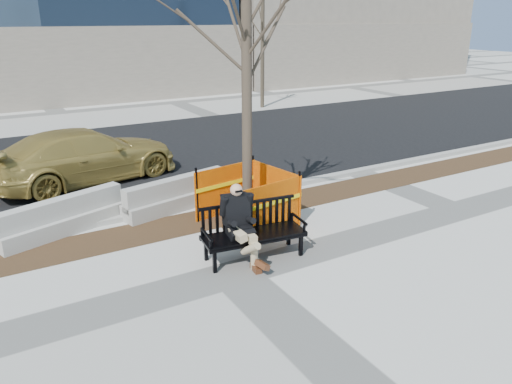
% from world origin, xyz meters
% --- Properties ---
extents(ground, '(120.00, 120.00, 0.00)m').
position_xyz_m(ground, '(0.00, 0.00, 0.00)').
color(ground, beige).
rests_on(ground, ground).
extents(mulch_strip, '(40.00, 1.20, 0.02)m').
position_xyz_m(mulch_strip, '(0.00, 2.60, 0.00)').
color(mulch_strip, '#47301C').
rests_on(mulch_strip, ground).
extents(asphalt_street, '(60.00, 10.40, 0.01)m').
position_xyz_m(asphalt_street, '(0.00, 8.80, 0.00)').
color(asphalt_street, black).
rests_on(asphalt_street, ground).
extents(curb, '(60.00, 0.25, 0.12)m').
position_xyz_m(curb, '(0.00, 3.55, 0.06)').
color(curb, '#9E9B93').
rests_on(curb, ground).
extents(bench, '(2.13, 1.00, 1.09)m').
position_xyz_m(bench, '(0.64, 0.36, 0.00)').
color(bench, black).
rests_on(bench, ground).
extents(seated_man, '(0.78, 1.15, 1.51)m').
position_xyz_m(seated_man, '(0.36, 0.46, 0.00)').
color(seated_man, black).
rests_on(seated_man, ground).
extents(tree_fence, '(2.98, 2.98, 6.52)m').
position_xyz_m(tree_fence, '(1.35, 1.88, 0.00)').
color(tree_fence, '#FF7000').
rests_on(tree_fence, ground).
extents(sedan, '(5.55, 3.13, 1.52)m').
position_xyz_m(sedan, '(-1.09, 6.89, 0.00)').
color(sedan, '#A0863B').
rests_on(sedan, ground).
extents(jersey_barrier_left, '(2.86, 1.42, 0.81)m').
position_xyz_m(jersey_barrier_left, '(-2.35, 3.50, 0.00)').
color(jersey_barrier_left, '#ADAAA2').
rests_on(jersey_barrier_left, ground).
extents(jersey_barrier_right, '(2.85, 1.15, 0.80)m').
position_xyz_m(jersey_barrier_right, '(0.33, 3.59, 0.00)').
color(jersey_barrier_right, '#A09D95').
rests_on(jersey_barrier_right, ground).
extents(far_tree_right, '(2.59, 2.59, 5.87)m').
position_xyz_m(far_tree_right, '(9.53, 14.86, 0.00)').
color(far_tree_right, '#43392B').
rests_on(far_tree_right, ground).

